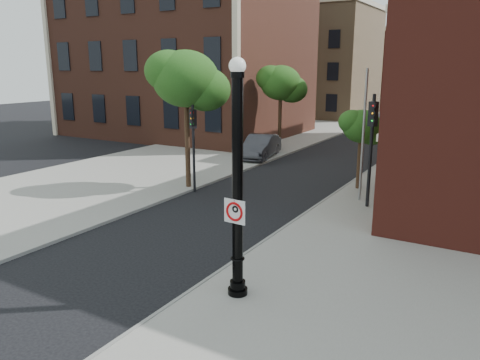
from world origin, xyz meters
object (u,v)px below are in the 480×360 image
Objects in this scene: traffic_signal_left at (193,133)px; traffic_signal_right at (372,133)px; no_parking_sign at (235,211)px; parked_car at (260,147)px; lamppost at (238,194)px.

traffic_signal_right reaches higher than traffic_signal_left.
no_parking_sign reaches higher than parked_car.
lamppost is at bearing -72.51° from traffic_signal_right.
parked_car is 0.97× the size of traffic_signal_right.
traffic_signal_left is at bearing 131.93° from lamppost.
lamppost is at bearing -31.00° from traffic_signal_left.
parked_car is 1.11× the size of traffic_signal_left.
traffic_signal_right reaches higher than no_parking_sign.
parked_car is (-8.26, 16.67, -2.01)m from lamppost.
parked_car is 9.15m from traffic_signal_left.
traffic_signal_right is (0.72, 9.28, 0.41)m from lamppost.
no_parking_sign is 0.15× the size of traffic_signal_left.
no_parking_sign is 0.13× the size of traffic_signal_right.
traffic_signal_right is at bearing 89.07° from no_parking_sign.
lamppost is 18.72m from parked_car.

